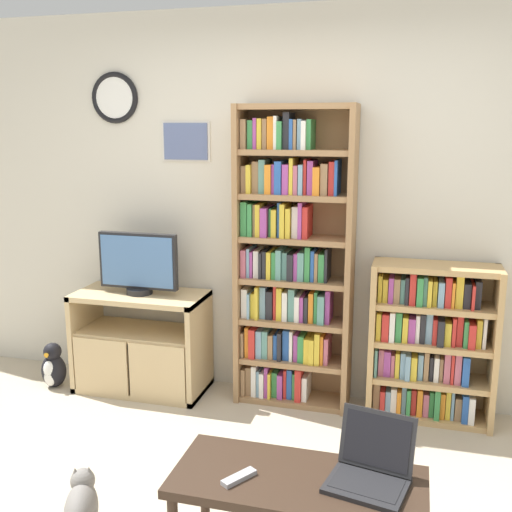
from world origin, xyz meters
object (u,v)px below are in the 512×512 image
(bookshelf_tall, at_px, (289,261))
(remote_near_laptop, at_px, (239,477))
(bookshelf_short, at_px, (429,343))
(laptop, at_px, (371,466))
(tv_stand, at_px, (141,342))
(coffee_table, at_px, (298,489))
(television, at_px, (138,264))
(penguin_figurine, at_px, (53,367))
(cat, at_px, (82,506))

(bookshelf_tall, xyz_separation_m, remote_near_laptop, (0.15, -1.66, -0.53))
(bookshelf_short, distance_m, laptop, 1.53)
(tv_stand, bearing_deg, laptop, -39.33)
(tv_stand, bearing_deg, coffee_table, -45.77)
(tv_stand, bearing_deg, bookshelf_tall, 6.70)
(bookshelf_short, xyz_separation_m, laptop, (-0.24, -1.52, 0.00))
(television, height_order, coffee_table, television)
(television, xyz_separation_m, bookshelf_short, (1.95, 0.10, -0.42))
(coffee_table, xyz_separation_m, remote_near_laptop, (-0.23, -0.07, 0.06))
(bookshelf_tall, xyz_separation_m, bookshelf_short, (0.91, -0.01, -0.48))
(laptop, bearing_deg, penguin_figurine, 163.64)
(television, height_order, bookshelf_tall, bookshelf_tall)
(bookshelf_short, height_order, coffee_table, bookshelf_short)
(bookshelf_tall, bearing_deg, bookshelf_short, -0.52)
(tv_stand, xyz_separation_m, laptop, (1.71, -1.40, 0.14))
(remote_near_laptop, bearing_deg, coffee_table, -128.84)
(tv_stand, relative_size, bookshelf_short, 0.90)
(bookshelf_short, distance_m, remote_near_laptop, 1.82)
(cat, height_order, penguin_figurine, penguin_figurine)
(coffee_table, bearing_deg, television, 133.96)
(bookshelf_short, bearing_deg, coffee_table, -108.61)
(laptop, distance_m, penguin_figurine, 2.69)
(bookshelf_tall, relative_size, penguin_figurine, 5.98)
(penguin_figurine, bearing_deg, bookshelf_tall, 8.69)
(tv_stand, xyz_separation_m, cat, (0.41, -1.47, -0.23))
(television, xyz_separation_m, coffee_table, (1.42, -1.47, -0.54))
(television, relative_size, bookshelf_tall, 0.28)
(laptop, xyz_separation_m, penguin_figurine, (-2.34, 1.27, -0.35))
(remote_near_laptop, xyz_separation_m, cat, (-0.78, 0.06, -0.32))
(bookshelf_tall, distance_m, coffee_table, 1.73)
(tv_stand, xyz_separation_m, television, (0.00, 0.01, 0.57))
(cat, bearing_deg, tv_stand, 82.21)
(television, relative_size, coffee_table, 0.54)
(coffee_table, xyz_separation_m, cat, (-1.01, -0.02, -0.26))
(tv_stand, bearing_deg, cat, -74.55)
(television, bearing_deg, bookshelf_tall, 6.17)
(coffee_table, bearing_deg, tv_stand, 134.23)
(penguin_figurine, bearing_deg, cat, -52.21)
(bookshelf_tall, height_order, remote_near_laptop, bookshelf_tall)
(bookshelf_tall, relative_size, cat, 3.92)
(laptop, xyz_separation_m, remote_near_laptop, (-0.52, -0.13, -0.06))
(television, distance_m, cat, 1.73)
(laptop, bearing_deg, bookshelf_short, 93.08)
(tv_stand, distance_m, cat, 1.55)
(television, bearing_deg, laptop, -39.59)
(remote_near_laptop, bearing_deg, bookshelf_tall, -51.63)
(coffee_table, height_order, penguin_figurine, coffee_table)
(bookshelf_short, bearing_deg, laptop, -99.00)
(laptop, bearing_deg, cat, -164.71)
(bookshelf_short, relative_size, penguin_figurine, 3.06)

